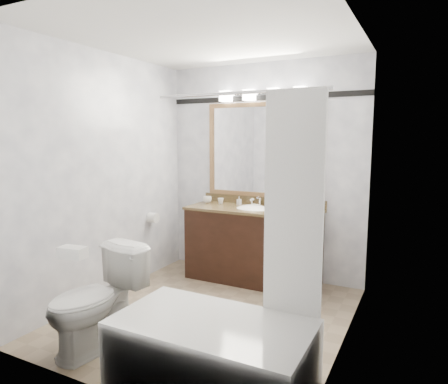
% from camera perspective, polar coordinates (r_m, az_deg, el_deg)
% --- Properties ---
extents(room, '(2.42, 2.62, 2.52)m').
position_cam_1_polar(room, '(3.56, -2.11, 1.43)').
color(room, gray).
rests_on(room, ground).
extents(vanity, '(1.53, 0.58, 0.97)m').
position_cam_1_polar(vanity, '(4.62, 4.16, -7.34)').
color(vanity, black).
rests_on(vanity, ground).
extents(mirror, '(1.40, 0.04, 1.10)m').
position_cam_1_polar(mirror, '(4.71, 5.55, 5.98)').
color(mirror, '#956D43').
rests_on(mirror, room).
extents(vanity_light_bar, '(1.02, 0.14, 0.12)m').
position_cam_1_polar(vanity_light_bar, '(4.68, 5.40, 13.74)').
color(vanity_light_bar, silver).
rests_on(vanity_light_bar, room).
extents(accent_stripe, '(2.40, 0.01, 0.06)m').
position_cam_1_polar(accent_stripe, '(4.74, 5.70, 13.26)').
color(accent_stripe, black).
rests_on(accent_stripe, room).
extents(bathtub, '(1.30, 0.75, 1.96)m').
position_cam_1_polar(bathtub, '(2.84, -1.03, -20.94)').
color(bathtub, white).
rests_on(bathtub, ground).
extents(tp_roll, '(0.11, 0.12, 0.12)m').
position_cam_1_polar(tp_roll, '(4.82, -10.10, -3.65)').
color(tp_roll, white).
rests_on(tp_roll, room).
extents(toilet, '(0.56, 0.83, 0.79)m').
position_cam_1_polar(toilet, '(3.35, -17.84, -14.49)').
color(toilet, white).
rests_on(toilet, ground).
extents(tissue_box, '(0.21, 0.13, 0.08)m').
position_cam_1_polar(tissue_box, '(3.08, -20.82, -8.06)').
color(tissue_box, white).
rests_on(tissue_box, toilet).
extents(coffee_maker, '(0.17, 0.22, 0.34)m').
position_cam_1_polar(coffee_maker, '(4.26, 10.99, -0.74)').
color(coffee_maker, black).
rests_on(coffee_maker, vanity).
extents(cup_left, '(0.12, 0.12, 0.08)m').
position_cam_1_polar(cup_left, '(4.89, -2.39, -1.10)').
color(cup_left, white).
rests_on(cup_left, vanity).
extents(cup_right, '(0.09, 0.09, 0.07)m').
position_cam_1_polar(cup_right, '(4.83, -0.48, -1.28)').
color(cup_right, white).
rests_on(cup_right, vanity).
extents(soap_bottle_a, '(0.05, 0.05, 0.10)m').
position_cam_1_polar(soap_bottle_a, '(4.76, 2.18, -1.24)').
color(soap_bottle_a, white).
rests_on(soap_bottle_a, vanity).
extents(soap_bar, '(0.10, 0.08, 0.03)m').
position_cam_1_polar(soap_bar, '(4.64, 4.50, -1.93)').
color(soap_bar, beige).
rests_on(soap_bar, vanity).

